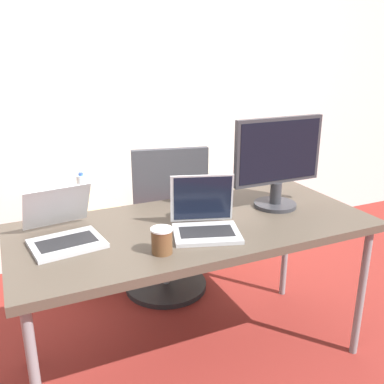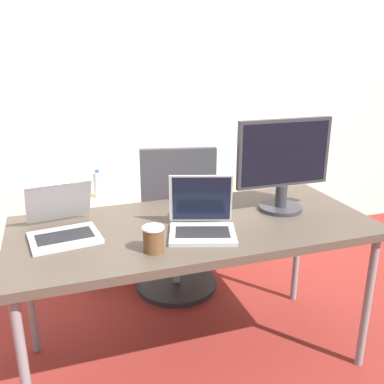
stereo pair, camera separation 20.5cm
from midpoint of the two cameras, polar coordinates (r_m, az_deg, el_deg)
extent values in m
plane|color=maroon|center=(2.47, -2.14, -21.13)|extent=(14.00, 14.00, 0.00)
cube|color=silver|center=(3.29, -12.29, 13.29)|extent=(10.00, 0.05, 2.60)
cube|color=#473D33|center=(2.07, -2.39, -4.82)|extent=(1.73, 0.77, 0.04)
cylinder|color=gray|center=(2.41, 19.37, -12.68)|extent=(0.04, 0.04, 0.74)
cylinder|color=gray|center=(2.42, -23.91, -13.25)|extent=(0.04, 0.04, 0.74)
cylinder|color=gray|center=(2.85, 10.38, -6.88)|extent=(0.04, 0.04, 0.74)
cylinder|color=#232326|center=(3.06, -5.45, -12.24)|extent=(0.56, 0.56, 0.04)
cylinder|color=gray|center=(2.96, -5.57, -8.84)|extent=(0.05, 0.05, 0.37)
cube|color=#38383D|center=(2.88, -5.68, -5.56)|extent=(0.57, 0.57, 0.07)
cube|color=#38383D|center=(2.51, -5.16, -0.94)|extent=(0.44, 0.13, 0.60)
cube|color=tan|center=(3.22, -15.72, -5.89)|extent=(0.43, 0.47, 0.57)
cube|color=tan|center=(3.01, -14.96, -7.62)|extent=(0.40, 0.01, 0.45)
cube|color=tan|center=(3.51, 1.69, -3.09)|extent=(0.43, 0.47, 0.57)
cube|color=tan|center=(3.32, 3.50, -4.46)|extent=(0.40, 0.01, 0.45)
cylinder|color=silver|center=(3.09, -16.32, 0.46)|extent=(0.07, 0.07, 0.18)
cylinder|color=#3359B2|center=(3.06, -16.49, 2.27)|extent=(0.03, 0.03, 0.02)
cube|color=#ADADB2|center=(1.94, -1.08, -5.61)|extent=(0.35, 0.31, 0.02)
cube|color=black|center=(1.93, -1.08, -5.35)|extent=(0.27, 0.20, 0.00)
cube|color=#ADADB2|center=(2.00, -1.59, -0.88)|extent=(0.29, 0.12, 0.23)
cube|color=black|center=(2.00, -1.49, -0.90)|extent=(0.27, 0.11, 0.21)
cube|color=#ADADB2|center=(1.95, -19.27, -6.57)|extent=(0.32, 0.27, 0.02)
cube|color=black|center=(1.94, -19.30, -6.32)|extent=(0.26, 0.16, 0.00)
cube|color=#ADADB2|center=(2.06, -20.34, -1.87)|extent=(0.31, 0.16, 0.21)
cube|color=black|center=(2.06, -20.35, -1.85)|extent=(0.28, 0.14, 0.19)
cylinder|color=#2D2D33|center=(2.31, 8.54, -1.71)|extent=(0.23, 0.23, 0.02)
cylinder|color=#2D2D33|center=(2.29, 8.62, -0.15)|extent=(0.06, 0.06, 0.11)
cube|color=#2D2D33|center=(2.23, 8.90, 5.43)|extent=(0.51, 0.03, 0.34)
cube|color=black|center=(2.21, 9.12, 5.34)|extent=(0.47, 0.00, 0.31)
cylinder|color=white|center=(2.12, -3.14, -2.32)|extent=(0.08, 0.08, 0.10)
cylinder|color=brown|center=(1.77, -7.36, -6.65)|extent=(0.09, 0.09, 0.10)
cylinder|color=white|center=(1.75, -7.44, -5.03)|extent=(0.09, 0.09, 0.01)
camera|label=1|loc=(0.10, -92.86, -0.96)|focal=40.00mm
camera|label=2|loc=(0.10, 87.14, 0.96)|focal=40.00mm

